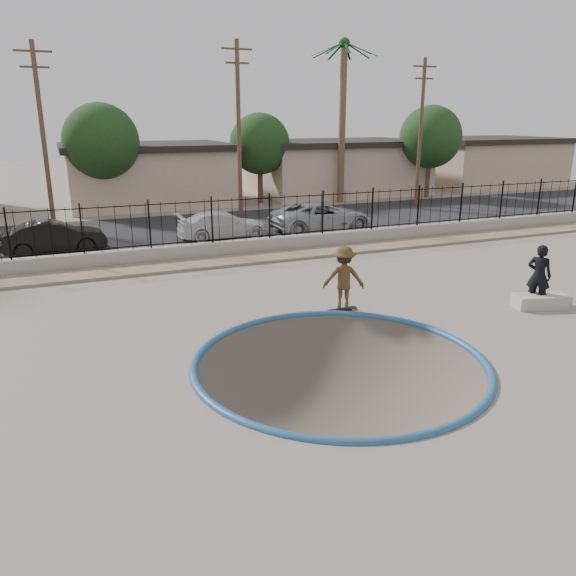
# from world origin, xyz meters

# --- Properties ---
(ground) EXTENTS (120.00, 120.00, 2.20)m
(ground) POSITION_xyz_m (0.00, 12.00, -1.10)
(ground) COLOR slate
(ground) RESTS_ON ground
(bowl_pit) EXTENTS (6.84, 6.84, 1.80)m
(bowl_pit) POSITION_xyz_m (0.00, -1.00, 0.00)
(bowl_pit) COLOR #51453E
(bowl_pit) RESTS_ON ground
(coping_ring) EXTENTS (7.04, 7.04, 0.20)m
(coping_ring) POSITION_xyz_m (0.00, -1.00, 0.00)
(coping_ring) COLOR #26547C
(coping_ring) RESTS_ON ground
(rock_strip) EXTENTS (42.00, 1.60, 0.11)m
(rock_strip) POSITION_xyz_m (0.00, 9.20, 0.06)
(rock_strip) COLOR tan
(rock_strip) RESTS_ON ground
(retaining_wall) EXTENTS (42.00, 0.45, 0.60)m
(retaining_wall) POSITION_xyz_m (0.00, 10.30, 0.30)
(retaining_wall) COLOR gray
(retaining_wall) RESTS_ON ground
(fence) EXTENTS (40.00, 0.04, 1.80)m
(fence) POSITION_xyz_m (0.00, 10.30, 1.50)
(fence) COLOR black
(fence) RESTS_ON retaining_wall
(street) EXTENTS (90.00, 8.00, 0.04)m
(street) POSITION_xyz_m (0.00, 17.00, 0.02)
(street) COLOR black
(street) RESTS_ON ground
(house_center) EXTENTS (10.60, 8.60, 3.90)m
(house_center) POSITION_xyz_m (0.00, 26.50, 1.97)
(house_center) COLOR tan
(house_center) RESTS_ON ground
(house_east) EXTENTS (12.60, 8.60, 3.90)m
(house_east) POSITION_xyz_m (14.00, 26.50, 1.97)
(house_east) COLOR tan
(house_east) RESTS_ON ground
(house_east_far) EXTENTS (11.60, 8.60, 3.90)m
(house_east_far) POSITION_xyz_m (28.00, 26.50, 1.97)
(house_east_far) COLOR tan
(house_east_far) RESTS_ON ground
(palm_right) EXTENTS (2.30, 2.30, 10.30)m
(palm_right) POSITION_xyz_m (12.00, 22.00, 7.33)
(palm_right) COLOR brown
(palm_right) RESTS_ON ground
(utility_pole_left) EXTENTS (1.70, 0.24, 9.00)m
(utility_pole_left) POSITION_xyz_m (-6.00, 19.00, 4.70)
(utility_pole_left) COLOR #473323
(utility_pole_left) RESTS_ON ground
(utility_pole_mid) EXTENTS (1.70, 0.24, 9.50)m
(utility_pole_mid) POSITION_xyz_m (4.00, 19.00, 4.96)
(utility_pole_mid) COLOR #473323
(utility_pole_mid) RESTS_ON ground
(utility_pole_right) EXTENTS (1.70, 0.24, 9.00)m
(utility_pole_right) POSITION_xyz_m (16.00, 19.00, 4.70)
(utility_pole_right) COLOR #473323
(utility_pole_right) RESTS_ON ground
(street_tree_left) EXTENTS (4.32, 4.32, 6.36)m
(street_tree_left) POSITION_xyz_m (-3.00, 23.00, 4.19)
(street_tree_left) COLOR #473323
(street_tree_left) RESTS_ON ground
(street_tree_mid) EXTENTS (3.96, 3.96, 5.83)m
(street_tree_mid) POSITION_xyz_m (7.00, 24.00, 3.84)
(street_tree_mid) COLOR #473323
(street_tree_mid) RESTS_ON ground
(street_tree_right) EXTENTS (4.32, 4.32, 6.36)m
(street_tree_right) POSITION_xyz_m (19.00, 22.00, 4.19)
(street_tree_right) COLOR #473323
(street_tree_right) RESTS_ON ground
(skater) EXTENTS (1.39, 1.13, 1.88)m
(skater) POSITION_xyz_m (1.78, 2.22, 0.94)
(skater) COLOR brown
(skater) RESTS_ON ground
(skateboard) EXTENTS (0.92, 0.27, 0.08)m
(skateboard) POSITION_xyz_m (1.78, 2.22, 0.06)
(skateboard) COLOR black
(skateboard) RESTS_ON ground
(videographer) EXTENTS (0.76, 0.83, 1.91)m
(videographer) POSITION_xyz_m (7.50, 0.44, 0.96)
(videographer) COLOR black
(videographer) RESTS_ON ground
(concrete_ledge) EXTENTS (1.73, 1.13, 0.40)m
(concrete_ledge) POSITION_xyz_m (7.50, 0.24, 0.20)
(concrete_ledge) COLOR #A8A495
(concrete_ledge) RESTS_ON ground
(car_b) EXTENTS (4.21, 1.69, 1.36)m
(car_b) POSITION_xyz_m (-6.02, 13.40, 0.72)
(car_b) COLOR black
(car_b) RESTS_ON street
(car_c) EXTENTS (4.32, 1.77, 1.25)m
(car_c) POSITION_xyz_m (1.39, 13.62, 0.66)
(car_c) COLOR silver
(car_c) RESTS_ON street
(car_d) EXTENTS (5.30, 2.56, 1.46)m
(car_d) POSITION_xyz_m (6.48, 13.40, 0.76)
(car_d) COLOR #979CA0
(car_d) RESTS_ON street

